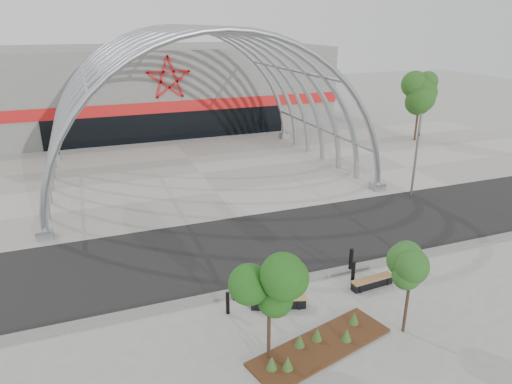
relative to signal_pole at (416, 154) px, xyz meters
The scene contains 18 objects.
ground 13.38m from the signal_pole, 150.75° to the right, with size 140.00×140.00×0.00m, color gray.
road 12.10m from the signal_pole, 165.75° to the right, with size 140.00×7.00×0.02m, color black.
forecourt 14.86m from the signal_pole, 141.49° to the left, with size 60.00×17.00×0.04m, color #9D978D.
kerb 13.49m from the signal_pole, 149.80° to the right, with size 60.00×0.50×0.12m, color #63635E.
arena_building 29.39m from the signal_pole, 112.91° to the left, with size 34.00×15.24×8.00m.
vault_canopy 14.86m from the signal_pole, 141.49° to the left, with size 20.80×15.80×20.36m.
planting_bed 16.57m from the signal_pole, 138.83° to the right, with size 5.47×2.89×0.55m.
signal_pole is the anchor object (origin of this frame).
street_tree_0 17.70m from the signal_pole, 142.89° to the right, with size 1.63×1.63×3.71m.
street_tree_1 14.28m from the signal_pole, 129.40° to the right, with size 1.39×1.39×3.28m.
bench_0 15.24m from the signal_pole, 147.40° to the right, with size 2.22×1.11×0.46m.
bench_1 12.00m from the signal_pole, 135.96° to the right, with size 1.97×0.57×0.41m.
bollard_0 16.71m from the signal_pole, 151.90° to the right, with size 0.14×0.14×0.90m, color black.
bollard_1 15.92m from the signal_pole, 153.48° to the right, with size 0.14×0.14×0.88m, color black.
bollard_2 14.15m from the signal_pole, 151.19° to the right, with size 0.14×0.14×0.88m, color black.
bollard_3 11.13m from the signal_pole, 141.95° to the right, with size 0.17×0.17×1.08m, color black.
bollard_4 12.01m from the signal_pole, 139.89° to the right, with size 0.16×0.16×1.00m, color black.
bg_tree_1 15.11m from the signal_pole, 50.48° to the left, with size 2.70×2.70×5.91m.
Camera 1 is at (-7.32, -15.41, 10.41)m, focal length 32.00 mm.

